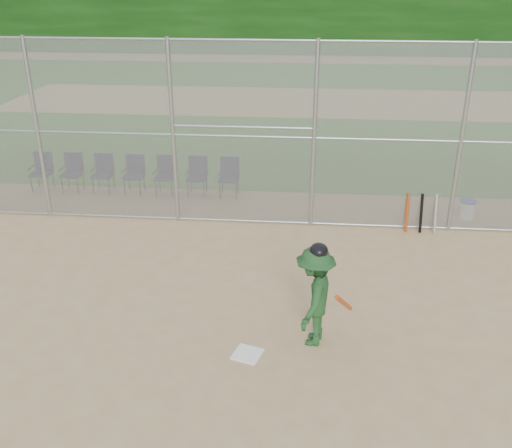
# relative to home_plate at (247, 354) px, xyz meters

# --- Properties ---
(ground) EXTENTS (100.00, 100.00, 0.00)m
(ground) POSITION_rel_home_plate_xyz_m (-0.08, -0.21, -0.01)
(ground) COLOR tan
(ground) RESTS_ON ground
(grass_strip) EXTENTS (100.00, 100.00, 0.00)m
(grass_strip) POSITION_rel_home_plate_xyz_m (-0.08, 17.79, -0.00)
(grass_strip) COLOR #2C681F
(grass_strip) RESTS_ON ground
(dirt_patch_far) EXTENTS (24.00, 24.00, 0.00)m
(dirt_patch_far) POSITION_rel_home_plate_xyz_m (-0.08, 17.79, -0.00)
(dirt_patch_far) COLOR tan
(dirt_patch_far) RESTS_ON ground
(backstop_fence) EXTENTS (16.09, 0.09, 4.00)m
(backstop_fence) POSITION_rel_home_plate_xyz_m (-0.08, 4.79, 2.06)
(backstop_fence) COLOR gray
(backstop_fence) RESTS_ON ground
(home_plate) EXTENTS (0.50, 0.50, 0.02)m
(home_plate) POSITION_rel_home_plate_xyz_m (0.00, 0.00, 0.00)
(home_plate) COLOR white
(home_plate) RESTS_ON ground
(batter_at_plate) EXTENTS (0.97, 1.30, 1.67)m
(batter_at_plate) POSITION_rel_home_plate_xyz_m (0.96, 0.43, 0.80)
(batter_at_plate) COLOR #1D4820
(batter_at_plate) RESTS_ON ground
(water_cooler) EXTENTS (0.35, 0.35, 0.44)m
(water_cooler) POSITION_rel_home_plate_xyz_m (4.49, 5.50, 0.21)
(water_cooler) COLOR white
(water_cooler) RESTS_ON ground
(spare_bats) EXTENTS (0.66, 0.27, 0.85)m
(spare_bats) POSITION_rel_home_plate_xyz_m (3.29, 4.68, 0.41)
(spare_bats) COLOR #D84C14
(spare_bats) RESTS_ON ground
(chair_0) EXTENTS (0.54, 0.52, 0.96)m
(chair_0) POSITION_rel_home_plate_xyz_m (-5.96, 6.39, 0.47)
(chair_0) COLOR #10113B
(chair_0) RESTS_ON ground
(chair_1) EXTENTS (0.54, 0.52, 0.96)m
(chair_1) POSITION_rel_home_plate_xyz_m (-5.15, 6.39, 0.47)
(chair_1) COLOR #10113B
(chair_1) RESTS_ON ground
(chair_2) EXTENTS (0.54, 0.52, 0.96)m
(chair_2) POSITION_rel_home_plate_xyz_m (-4.34, 6.39, 0.47)
(chair_2) COLOR #10113B
(chair_2) RESTS_ON ground
(chair_3) EXTENTS (0.54, 0.52, 0.96)m
(chair_3) POSITION_rel_home_plate_xyz_m (-3.54, 6.39, 0.47)
(chair_3) COLOR #10113B
(chair_3) RESTS_ON ground
(chair_4) EXTENTS (0.54, 0.52, 0.96)m
(chair_4) POSITION_rel_home_plate_xyz_m (-2.73, 6.39, 0.47)
(chair_4) COLOR #10113B
(chair_4) RESTS_ON ground
(chair_5) EXTENTS (0.54, 0.52, 0.96)m
(chair_5) POSITION_rel_home_plate_xyz_m (-1.92, 6.39, 0.47)
(chair_5) COLOR #10113B
(chair_5) RESTS_ON ground
(chair_6) EXTENTS (0.54, 0.52, 0.96)m
(chair_6) POSITION_rel_home_plate_xyz_m (-1.12, 6.39, 0.47)
(chair_6) COLOR #10113B
(chair_6) RESTS_ON ground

